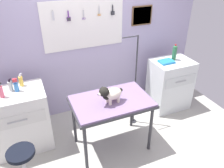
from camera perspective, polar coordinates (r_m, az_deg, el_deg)
ground at (r=3.44m, az=1.88°, el=-16.93°), size 4.40×4.00×0.04m
rear_wall_panel at (r=3.78m, az=-5.94°, el=9.33°), size 4.00×0.11×2.30m
grooming_table at (r=3.05m, az=-0.11°, el=-5.29°), size 1.06×0.68×0.81m
grooming_arm at (r=3.53m, az=5.72°, el=-0.49°), size 0.30×0.11×1.52m
dog at (r=2.87m, az=-0.48°, el=-2.48°), size 0.36×0.20×0.26m
counter_left at (r=3.48m, az=-22.31°, el=-8.43°), size 0.80×0.58×0.91m
cabinet_right at (r=4.19m, az=14.33°, el=-0.08°), size 0.68×0.54×0.91m
stool at (r=2.85m, az=-21.65°, el=-17.21°), size 0.31×0.31×0.62m
spray_bottle_short at (r=3.16m, az=-26.17°, el=-1.72°), size 0.06×0.06×0.20m
shampoo_bottle at (r=3.22m, az=-23.02°, el=-0.46°), size 0.06×0.06×0.19m
spray_bottle_tall at (r=3.26m, az=-24.22°, el=-0.48°), size 0.06×0.05×0.18m
conditioner_bottle at (r=3.33m, az=-21.95°, el=0.71°), size 0.06×0.05×0.18m
soda_bottle at (r=3.99m, az=15.47°, el=7.62°), size 0.07×0.07×0.28m
supply_tray at (r=3.89m, az=13.55°, el=5.50°), size 0.24×0.18×0.04m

